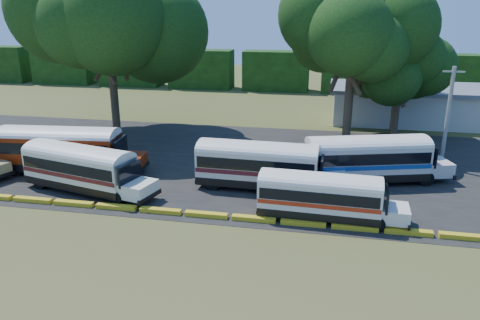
% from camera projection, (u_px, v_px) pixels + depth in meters
% --- Properties ---
extents(ground, '(160.00, 160.00, 0.00)m').
position_uv_depth(ground, '(178.00, 222.00, 28.43)').
color(ground, '#334E1A').
rests_on(ground, ground).
extents(asphalt_strip, '(64.00, 24.00, 0.02)m').
position_uv_depth(asphalt_strip, '(235.00, 162.00, 39.43)').
color(asphalt_strip, black).
rests_on(asphalt_strip, ground).
extents(curb, '(53.70, 0.45, 0.30)m').
position_uv_depth(curb, '(183.00, 213.00, 29.32)').
color(curb, gold).
rests_on(curb, ground).
extents(terminal_building, '(19.00, 9.00, 4.00)m').
position_uv_depth(terminal_building, '(416.00, 104.00, 52.42)').
color(terminal_building, '#B9B5A9').
rests_on(terminal_building, ground).
extents(treeline_backdrop, '(130.00, 4.00, 6.00)m').
position_uv_depth(treeline_backdrop, '(276.00, 71.00, 72.22)').
color(treeline_backdrop, black).
rests_on(treeline_backdrop, ground).
extents(bus_red, '(11.44, 3.86, 3.69)m').
position_uv_depth(bus_red, '(63.00, 147.00, 36.23)').
color(bus_red, black).
rests_on(bus_red, ground).
extents(bus_cream_west, '(10.40, 4.83, 3.32)m').
position_uv_depth(bus_cream_west, '(82.00, 166.00, 32.63)').
color(bus_cream_west, black).
rests_on(bus_cream_west, ground).
extents(bus_cream_east, '(10.54, 2.90, 3.44)m').
position_uv_depth(bus_cream_east, '(261.00, 163.00, 33.08)').
color(bus_cream_east, black).
rests_on(bus_cream_east, ground).
extents(bus_white_red, '(9.06, 2.60, 2.95)m').
position_uv_depth(bus_white_red, '(323.00, 194.00, 28.29)').
color(bus_white_red, black).
rests_on(bus_white_red, ground).
extents(bus_white_blue, '(11.10, 5.66, 3.55)m').
position_uv_depth(bus_white_blue, '(370.00, 156.00, 34.25)').
color(bus_white_blue, black).
rests_on(bus_white_blue, ground).
extents(tree_west, '(13.59, 13.59, 16.71)m').
position_uv_depth(tree_west, '(107.00, 15.00, 44.90)').
color(tree_west, '#3D291E').
rests_on(tree_west, ground).
extents(tree_center, '(10.60, 10.60, 14.73)m').
position_uv_depth(tree_center, '(354.00, 26.00, 41.78)').
color(tree_center, '#3D291E').
rests_on(tree_center, ground).
extents(tree_east, '(7.47, 7.47, 10.30)m').
position_uv_depth(tree_east, '(401.00, 61.00, 44.79)').
color(tree_east, '#3D291E').
rests_on(tree_east, ground).
extents(utility_pole, '(1.60, 0.30, 8.16)m').
position_uv_depth(utility_pole, '(448.00, 117.00, 36.63)').
color(utility_pole, gray).
rests_on(utility_pole, ground).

